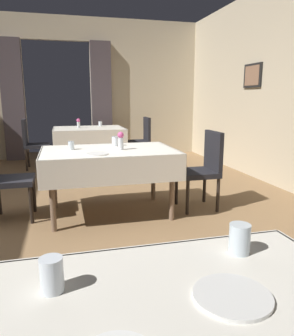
% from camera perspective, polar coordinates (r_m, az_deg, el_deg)
% --- Properties ---
extents(ground, '(10.08, 10.08, 0.00)m').
position_cam_1_polar(ground, '(3.60, -14.50, -9.70)').
color(ground, olive).
extents(wall_back, '(6.40, 0.27, 3.00)m').
position_cam_1_polar(wall_back, '(7.53, -15.27, 13.29)').
color(wall_back, beige).
rests_on(wall_back, ground).
extents(dining_table_mid, '(1.48, 0.99, 0.75)m').
position_cam_1_polar(dining_table_mid, '(3.69, -6.67, 1.81)').
color(dining_table_mid, '#7A604C').
rests_on(dining_table_mid, ground).
extents(dining_table_far, '(1.33, 1.03, 0.75)m').
position_cam_1_polar(dining_table_far, '(6.40, -10.11, 6.02)').
color(dining_table_far, '#7A604C').
rests_on(dining_table_far, ground).
extents(chair_mid_left, '(0.45, 0.44, 0.93)m').
position_cam_1_polar(chair_mid_left, '(3.83, -23.75, -0.96)').
color(chair_mid_left, black).
rests_on(chair_mid_left, ground).
extents(chair_mid_right, '(0.44, 0.44, 0.93)m').
position_cam_1_polar(chair_mid_right, '(3.96, 9.89, 0.32)').
color(chair_mid_right, black).
rests_on(chair_mid_right, ground).
extents(chair_far_right, '(0.44, 0.44, 0.93)m').
position_cam_1_polar(chair_far_right, '(6.62, -0.99, 5.26)').
color(chair_far_right, black).
rests_on(chair_far_right, ground).
extents(chair_far_left, '(0.44, 0.44, 0.93)m').
position_cam_1_polar(chair_far_left, '(6.45, -19.43, 4.38)').
color(chair_far_left, black).
rests_on(chair_far_left, ground).
extents(plate_near_a, '(0.23, 0.23, 0.01)m').
position_cam_1_polar(plate_near_a, '(1.05, 14.69, -20.82)').
color(plate_near_a, white).
rests_on(plate_near_a, dining_table_near).
extents(glass_near_b, '(0.07, 0.07, 0.11)m').
position_cam_1_polar(glass_near_b, '(1.06, -16.56, -17.48)').
color(glass_near_b, silver).
rests_on(glass_near_b, dining_table_near).
extents(glass_near_d, '(0.08, 0.08, 0.11)m').
position_cam_1_polar(glass_near_d, '(1.29, 15.87, -11.81)').
color(glass_near_d, silver).
rests_on(glass_near_d, dining_table_near).
extents(flower_vase_mid, '(0.07, 0.07, 0.20)m').
position_cam_1_polar(flower_vase_mid, '(3.63, -4.62, 4.89)').
color(flower_vase_mid, silver).
rests_on(flower_vase_mid, dining_table_mid).
extents(plate_mid_b, '(0.23, 0.23, 0.01)m').
position_cam_1_polar(plate_mid_b, '(3.36, -8.71, 2.43)').
color(plate_mid_b, white).
rests_on(plate_mid_b, dining_table_mid).
extents(glass_mid_c, '(0.07, 0.07, 0.10)m').
position_cam_1_polar(glass_mid_c, '(3.72, -13.10, 3.85)').
color(glass_mid_c, silver).
rests_on(glass_mid_c, dining_table_mid).
extents(glass_mid_d, '(0.08, 0.08, 0.11)m').
position_cam_1_polar(glass_mid_d, '(3.93, -5.56, 4.68)').
color(glass_mid_d, silver).
rests_on(glass_mid_d, dining_table_mid).
extents(flower_vase_far, '(0.07, 0.07, 0.18)m').
position_cam_1_polar(flower_vase_far, '(6.35, -11.90, 7.72)').
color(flower_vase_far, silver).
rests_on(flower_vase_far, dining_table_far).
extents(glass_far_b, '(0.07, 0.07, 0.10)m').
position_cam_1_polar(glass_far_b, '(6.67, -8.16, 7.65)').
color(glass_far_b, silver).
rests_on(glass_far_b, dining_table_far).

